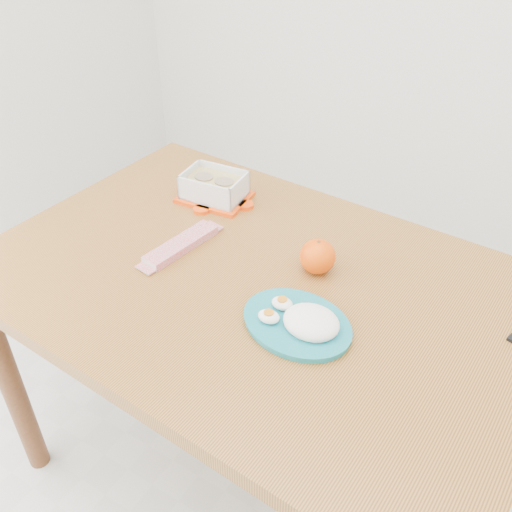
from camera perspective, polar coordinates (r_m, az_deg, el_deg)
The scene contains 5 objects.
dining_table at distance 1.35m, azimuth 0.00°, elevation -5.26°, with size 1.29×0.90×0.75m.
food_container at distance 1.56m, azimuth -4.20°, elevation 6.91°, with size 0.20×0.16×0.08m.
orange_fruit at distance 1.29m, azimuth 6.17°, elevation -0.05°, with size 0.08×0.08×0.08m, color #FF4105.
rice_plate at distance 1.15m, azimuth 4.57°, elevation -6.49°, with size 0.26×0.26×0.06m.
candy_bar at distance 1.38m, azimuth -7.49°, elevation 1.13°, with size 0.21×0.05×0.02m, color red.
Camera 1 is at (0.38, -0.64, 1.56)m, focal length 40.00 mm.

